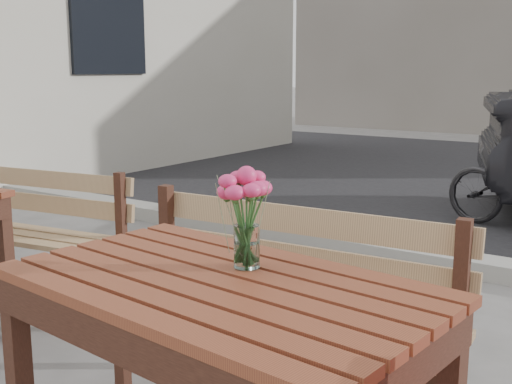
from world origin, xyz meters
TOP-DOWN VIEW (x-y plane):
  - main_table at (0.04, 0.13)m, footprint 1.33×0.87m
  - main_bench at (-0.14, 0.80)m, footprint 1.44×0.52m
  - main_vase at (0.04, 0.26)m, footprint 0.17×0.17m
  - second_bench at (-2.06, 1.05)m, footprint 1.37×0.59m

SIDE VIEW (x-z plane):
  - second_bench at x=-2.06m, z-range 0.09..0.91m
  - main_bench at x=-0.14m, z-range 0.09..0.97m
  - main_table at x=0.04m, z-range 0.26..1.04m
  - main_vase at x=0.04m, z-range 0.81..1.12m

